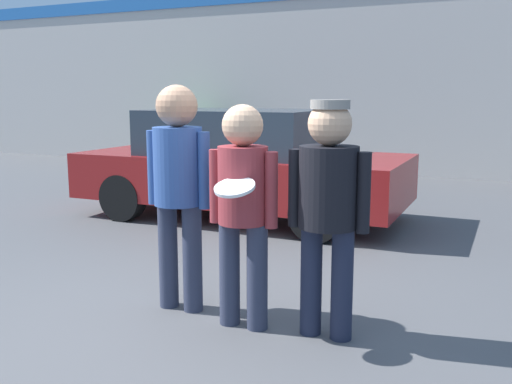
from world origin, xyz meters
TOP-DOWN VIEW (x-y plane):
  - ground_plane at (0.00, 0.00)m, footprint 56.00×56.00m
  - storefront_building at (0.00, 8.52)m, footprint 24.00×0.22m
  - person_left at (-0.32, 0.17)m, footprint 0.54×0.37m
  - person_middle_with_frisbee at (0.28, 0.06)m, footprint 0.52×0.57m
  - person_right at (0.87, 0.14)m, footprint 0.57×0.40m
  - parked_car_near at (-1.38, 3.43)m, footprint 4.35×1.95m
  - shrub at (-4.68, 7.64)m, footprint 1.38×1.38m

SIDE VIEW (x-z plane):
  - ground_plane at x=0.00m, z-range 0.00..0.00m
  - shrub at x=-4.68m, z-range 0.00..1.38m
  - parked_car_near at x=-1.38m, z-range 0.00..1.46m
  - person_middle_with_frisbee at x=0.28m, z-range 0.14..1.74m
  - person_right at x=0.87m, z-range 0.17..1.80m
  - person_left at x=-0.32m, z-range 0.18..1.91m
  - storefront_building at x=0.00m, z-range 0.03..3.99m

